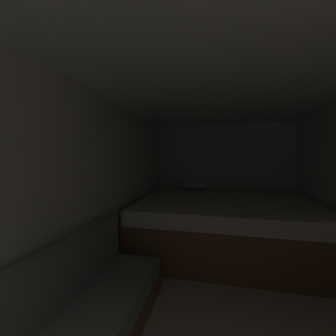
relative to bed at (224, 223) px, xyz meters
name	(u,v)px	position (x,y,z in m)	size (l,w,h in m)	color
ground_plane	(228,299)	(0.00, -1.25, -0.37)	(6.64, 6.64, 0.00)	beige
wall_back	(223,175)	(0.00, 1.09, 0.64)	(2.73, 0.05, 2.01)	silver
wall_left	(101,191)	(-1.33, -1.25, 0.64)	(0.05, 4.64, 2.01)	silver
ceiling_slab	(232,85)	(0.00, -1.25, 1.67)	(2.73, 4.64, 0.05)	white
bed	(224,223)	(0.00, 0.00, 0.00)	(2.51, 2.05, 0.91)	brown
sofa_left	(80,321)	(-1.04, -2.09, -0.13)	(0.61, 1.81, 0.75)	olive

